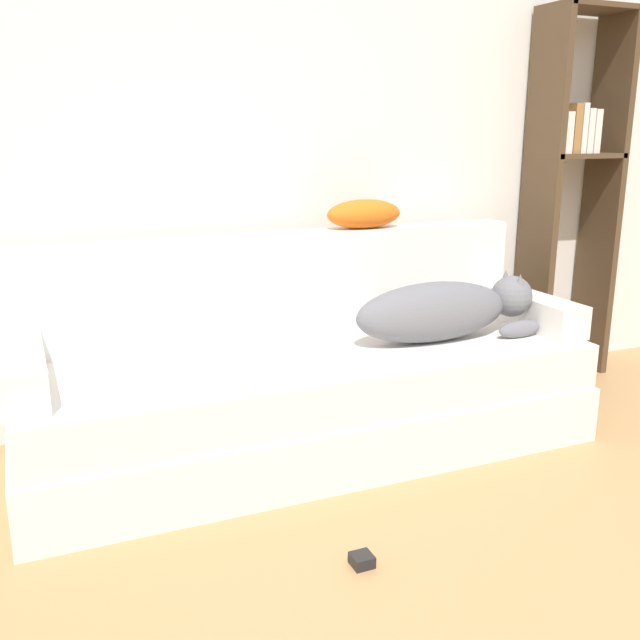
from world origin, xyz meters
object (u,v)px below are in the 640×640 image
Objects in this scene: couch at (311,402)px; power_adapter at (362,560)px; laptop at (292,360)px; throw_pillow at (364,214)px; dog at (445,310)px; bookshelf at (573,176)px.

couch reaches higher than power_adapter.
throw_pillow is at bearing 26.87° from laptop.
couch is at bearing 27.73° from laptop.
dog is 0.70m from laptop.
power_adapter is at bearing -135.04° from dog.
dog is 0.45× the size of bookshelf.
dog is at bearing -156.29° from bookshelf.
couch is 6.45× the size of throw_pillow.
bookshelf reaches higher than dog.
laptop is at bearing -177.05° from dog.
dog is 1.17m from power_adapter.
bookshelf is at bearing 2.46° from throw_pillow.
laptop is (-0.12, -0.10, 0.22)m from couch.
dog is at bearing 44.96° from power_adapter.
laptop is 0.21× the size of bookshelf.
bookshelf is at bearing 34.04° from power_adapter.
couch is at bearing -140.09° from throw_pillow.
power_adapter is (-0.05, -0.70, -0.40)m from laptop.
couch is at bearing 78.16° from power_adapter.
throw_pillow is 5.49× the size of power_adapter.
dog reaches higher than couch.
dog is 1.21m from bookshelf.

